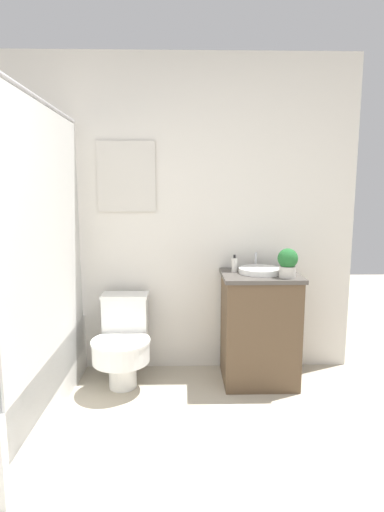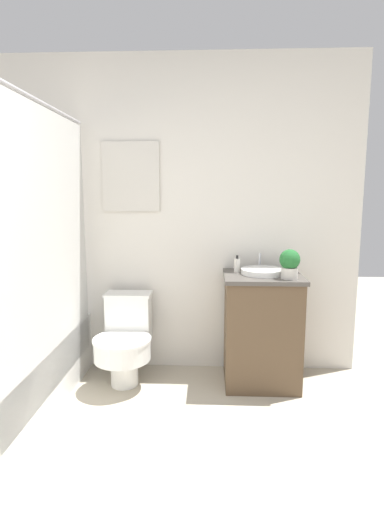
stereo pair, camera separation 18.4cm
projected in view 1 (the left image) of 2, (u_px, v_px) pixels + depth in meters
wall_back at (151, 217)px, 3.19m from camera, size 3.25×0.07×2.50m
shower_area at (14, 377)px, 2.53m from camera, size 0.58×1.55×1.98m
toilet at (123, 340)px, 3.01m from camera, size 0.43×0.58×0.66m
vanity at (259, 328)px, 3.05m from camera, size 0.57×0.50×0.85m
sink at (260, 270)px, 3.01m from camera, size 0.32×0.36×0.13m
soap_bottle at (234, 265)px, 3.05m from camera, size 0.04×0.04×0.13m
potted_plant at (288, 262)px, 2.84m from camera, size 0.14×0.14×0.21m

